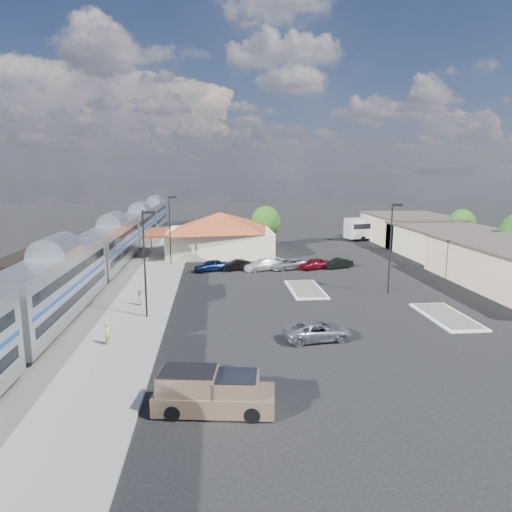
{
  "coord_description": "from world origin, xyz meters",
  "views": [
    {
      "loc": [
        -5.3,
        -43.0,
        12.04
      ],
      "look_at": [
        -0.72,
        6.65,
        2.8
      ],
      "focal_mm": 32.0,
      "sensor_mm": 36.0,
      "label": 1
    }
  ],
  "objects": [
    {
      "name": "traffic_island_north",
      "position": [
        14.0,
        -8.0,
        0.1
      ],
      "size": [
        3.3,
        7.5,
        0.21
      ],
      "color": "silver",
      "rests_on": "ground"
    },
    {
      "name": "lamp_plat_s",
      "position": [
        -10.9,
        -6.0,
        5.34
      ],
      "size": [
        1.08,
        0.25,
        9.0
      ],
      "color": "black",
      "rests_on": "ground"
    },
    {
      "name": "person_a",
      "position": [
        -12.78,
        -12.07,
        0.99
      ],
      "size": [
        0.49,
        0.65,
        1.63
      ],
      "primitive_type": "imported",
      "rotation": [
        0.0,
        0.0,
        1.39
      ],
      "color": "#C2E246",
      "rests_on": "platform"
    },
    {
      "name": "railbed",
      "position": [
        -21.0,
        8.0,
        0.06
      ],
      "size": [
        16.0,
        100.0,
        0.12
      ],
      "primitive_type": "cube",
      "color": "#4C4944",
      "rests_on": "ground"
    },
    {
      "name": "tree_depot",
      "position": [
        3.0,
        30.0,
        4.02
      ],
      "size": [
        4.71,
        4.71,
        6.63
      ],
      "color": "#382314",
      "rests_on": "ground"
    },
    {
      "name": "parked_car_b",
      "position": [
        -2.58,
        12.26,
        0.66
      ],
      "size": [
        4.23,
        2.63,
        1.32
      ],
      "primitive_type": "imported",
      "rotation": [
        0.0,
        0.0,
        -1.24
      ],
      "color": "black",
      "rests_on": "ground"
    },
    {
      "name": "coach_bus",
      "position": [
        24.0,
        36.0,
        2.29
      ],
      "size": [
        12.66,
        5.29,
        3.97
      ],
      "rotation": [
        0.0,
        0.0,
        1.79
      ],
      "color": "silver",
      "rests_on": "ground"
    },
    {
      "name": "pickup_truck",
      "position": [
        -5.42,
        -21.42,
        1.0
      ],
      "size": [
        6.33,
        3.03,
        2.1
      ],
      "rotation": [
        0.0,
        0.0,
        1.43
      ],
      "color": "tan",
      "rests_on": "ground"
    },
    {
      "name": "tree_east_c",
      "position": [
        34.0,
        26.0,
        3.76
      ],
      "size": [
        4.41,
        4.41,
        6.21
      ],
      "color": "#382314",
      "rests_on": "ground"
    },
    {
      "name": "station_depot",
      "position": [
        -4.56,
        24.0,
        3.13
      ],
      "size": [
        18.35,
        12.24,
        6.2
      ],
      "color": "beige",
      "rests_on": "ground"
    },
    {
      "name": "person_b",
      "position": [
        -12.1,
        -2.69,
        0.96
      ],
      "size": [
        0.75,
        0.87,
        1.57
      ],
      "primitive_type": "imported",
      "rotation": [
        0.0,
        0.0,
        -1.35
      ],
      "color": "silver",
      "rests_on": "platform"
    },
    {
      "name": "parked_car_c",
      "position": [
        0.62,
        11.96,
        0.72
      ],
      "size": [
        5.33,
        3.65,
        1.43
      ],
      "primitive_type": "imported",
      "rotation": [
        0.0,
        0.0,
        -1.2
      ],
      "color": "white",
      "rests_on": "ground"
    },
    {
      "name": "freight_cars",
      "position": [
        -24.0,
        3.97,
        1.93
      ],
      "size": [
        2.8,
        46.0,
        4.0
      ],
      "color": "black",
      "rests_on": "ground"
    },
    {
      "name": "lamp_plat_n",
      "position": [
        -10.9,
        16.0,
        5.34
      ],
      "size": [
        1.08,
        0.25,
        9.0
      ],
      "color": "black",
      "rests_on": "ground"
    },
    {
      "name": "parked_car_e",
      "position": [
        7.02,
        11.96,
        0.7
      ],
      "size": [
        4.41,
        3.08,
        1.39
      ],
      "primitive_type": "imported",
      "rotation": [
        0.0,
        0.0,
        -1.18
      ],
      "color": "maroon",
      "rests_on": "ground"
    },
    {
      "name": "parked_car_f",
      "position": [
        10.22,
        12.26,
        0.64
      ],
      "size": [
        4.09,
        2.52,
        1.27
      ],
      "primitive_type": "imported",
      "rotation": [
        0.0,
        0.0,
        -1.24
      ],
      "color": "black",
      "rests_on": "ground"
    },
    {
      "name": "buildings_east",
      "position": [
        28.0,
        14.28,
        2.27
      ],
      "size": [
        14.4,
        51.4,
        4.8
      ],
      "color": "#C6B28C",
      "rests_on": "ground"
    },
    {
      "name": "passenger_train",
      "position": [
        -18.0,
        15.35,
        2.87
      ],
      "size": [
        3.0,
        104.0,
        5.55
      ],
      "color": "silver",
      "rests_on": "ground"
    },
    {
      "name": "parked_car_a",
      "position": [
        -5.78,
        11.96,
        0.72
      ],
      "size": [
        4.56,
        2.98,
        1.44
      ],
      "primitive_type": "imported",
      "rotation": [
        0.0,
        0.0,
        -1.24
      ],
      "color": "#0D1C42",
      "rests_on": "ground"
    },
    {
      "name": "traffic_island_south",
      "position": [
        4.0,
        2.0,
        0.1
      ],
      "size": [
        3.3,
        7.5,
        0.21
      ],
      "color": "silver",
      "rests_on": "ground"
    },
    {
      "name": "suv",
      "position": [
        2.06,
        -12.1,
        0.68
      ],
      "size": [
        5.16,
        2.85,
        1.37
      ],
      "primitive_type": "imported",
      "rotation": [
        0.0,
        0.0,
        1.69
      ],
      "color": "#A5A9AD",
      "rests_on": "ground"
    },
    {
      "name": "platform",
      "position": [
        -12.0,
        6.0,
        0.09
      ],
      "size": [
        5.5,
        92.0,
        0.18
      ],
      "primitive_type": "cube",
      "color": "gray",
      "rests_on": "ground"
    },
    {
      "name": "ground",
      "position": [
        0.0,
        0.0,
        0.0
      ],
      "size": [
        280.0,
        280.0,
        0.0
      ],
      "primitive_type": "plane",
      "color": "black",
      "rests_on": "ground"
    },
    {
      "name": "lamp_lot",
      "position": [
        12.1,
        0.0,
        5.34
      ],
      "size": [
        1.08,
        0.25,
        9.0
      ],
      "color": "black",
      "rests_on": "ground"
    },
    {
      "name": "parked_car_d",
      "position": [
        3.82,
        12.26,
        0.69
      ],
      "size": [
        5.48,
        4.01,
        1.38
      ],
      "primitive_type": "imported",
      "rotation": [
        0.0,
        0.0,
        -1.18
      ],
      "color": "#97999F",
      "rests_on": "ground"
    }
  ]
}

